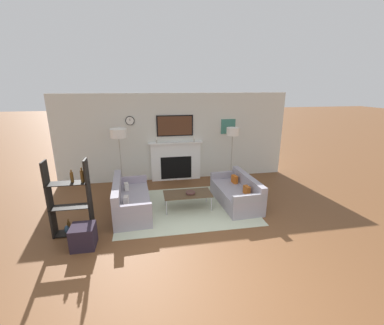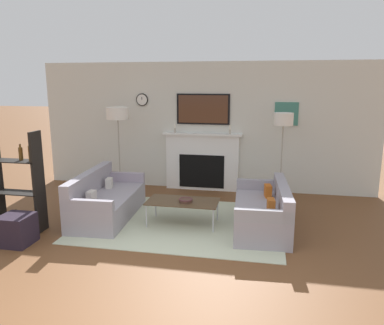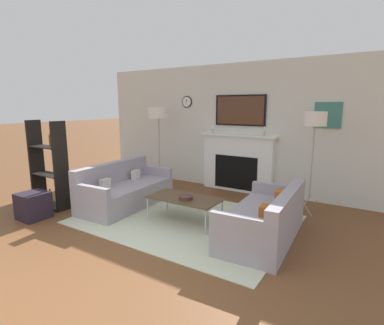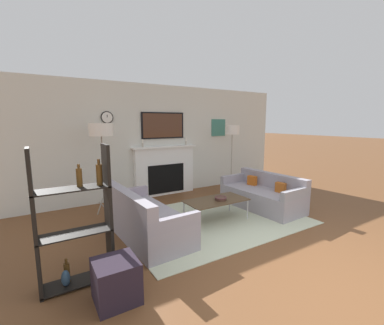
% 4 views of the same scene
% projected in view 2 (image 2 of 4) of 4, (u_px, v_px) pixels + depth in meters
% --- Properties ---
extents(ground_plane, '(60.00, 60.00, 0.00)m').
position_uv_depth(ground_plane, '(125.00, 314.00, 3.75)').
color(ground_plane, brown).
extents(fireplace_wall, '(7.18, 0.28, 2.70)m').
position_uv_depth(fireplace_wall, '(203.00, 133.00, 7.98)').
color(fireplace_wall, silver).
rests_on(fireplace_wall, ground_plane).
extents(area_rug, '(3.27, 2.41, 0.01)m').
position_uv_depth(area_rug, '(182.00, 222.00, 6.21)').
color(area_rug, beige).
rests_on(area_rug, ground_plane).
extents(couch_left, '(0.91, 1.87, 0.79)m').
position_uv_depth(couch_left, '(106.00, 202.00, 6.41)').
color(couch_left, '#97919B').
rests_on(couch_left, ground_plane).
extents(couch_right, '(0.91, 1.76, 0.72)m').
position_uv_depth(couch_right, '(264.00, 212.00, 5.91)').
color(couch_right, '#97919B').
rests_on(couch_right, ground_plane).
extents(coffee_table, '(1.15, 0.60, 0.40)m').
position_uv_depth(coffee_table, '(183.00, 202.00, 6.05)').
color(coffee_table, '#4C3823').
rests_on(coffee_table, ground_plane).
extents(decorative_bowl, '(0.22, 0.22, 0.06)m').
position_uv_depth(decorative_bowl, '(186.00, 200.00, 5.98)').
color(decorative_bowl, '#493025').
rests_on(decorative_bowl, coffee_table).
extents(floor_lamp_left, '(0.45, 0.45, 1.80)m').
position_uv_depth(floor_lamp_left, '(118.00, 114.00, 7.51)').
color(floor_lamp_left, '#9E998E').
rests_on(floor_lamp_left, ground_plane).
extents(floor_lamp_right, '(0.36, 0.36, 1.73)m').
position_uv_depth(floor_lamp_right, '(283.00, 121.00, 6.91)').
color(floor_lamp_right, '#9E998E').
rests_on(floor_lamp_right, ground_plane).
extents(shelf_unit, '(0.78, 0.28, 1.57)m').
position_uv_depth(shelf_unit, '(18.00, 185.00, 5.77)').
color(shelf_unit, black).
rests_on(shelf_unit, ground_plane).
extents(ottoman, '(0.43, 0.43, 0.43)m').
position_uv_depth(ottoman, '(17.00, 230.00, 5.34)').
color(ottoman, '#261C29').
rests_on(ottoman, ground_plane).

